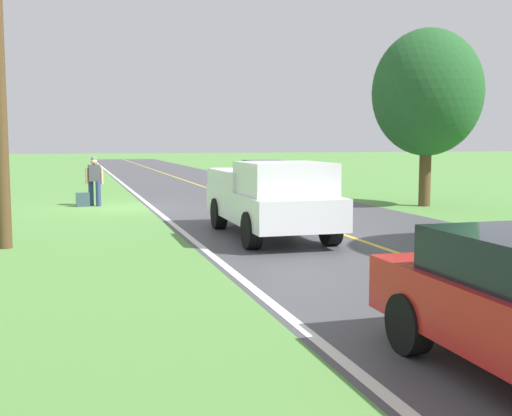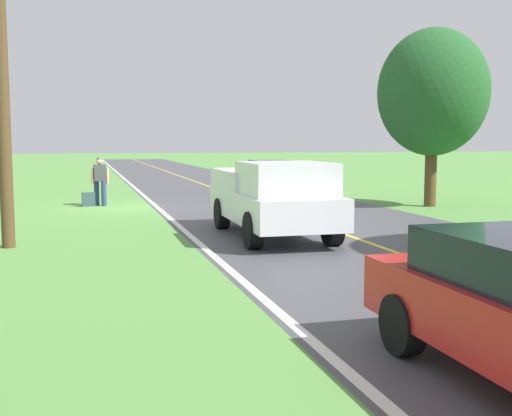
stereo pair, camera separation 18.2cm
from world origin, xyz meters
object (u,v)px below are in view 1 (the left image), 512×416
(suitcase_carried, at_px, (83,200))
(tree_far_side_near, at_px, (427,93))
(pickup_truck_passing, at_px, (273,197))
(hitchhiker_walking, at_px, (94,178))
(sedan_near_oncoming, at_px, (264,174))

(suitcase_carried, distance_m, tree_far_side_near, 12.60)
(suitcase_carried, height_order, pickup_truck_passing, pickup_truck_passing)
(hitchhiker_walking, height_order, tree_far_side_near, tree_far_side_near)
(pickup_truck_passing, height_order, tree_far_side_near, tree_far_side_near)
(hitchhiker_walking, xyz_separation_m, tree_far_side_near, (-11.20, 3.31, 2.98))
(tree_far_side_near, xyz_separation_m, sedan_near_oncoming, (3.41, -8.19, -3.20))
(pickup_truck_passing, height_order, sedan_near_oncoming, pickup_truck_passing)
(suitcase_carried, distance_m, pickup_truck_passing, 9.69)
(suitcase_carried, bearing_deg, tree_far_side_near, 69.44)
(hitchhiker_walking, distance_m, tree_far_side_near, 12.05)
(hitchhiker_walking, relative_size, suitcase_carried, 3.55)
(suitcase_carried, relative_size, tree_far_side_near, 0.08)
(pickup_truck_passing, bearing_deg, hitchhiker_walking, -66.74)
(suitcase_carried, relative_size, pickup_truck_passing, 0.09)
(hitchhiker_walking, bearing_deg, pickup_truck_passing, 113.26)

